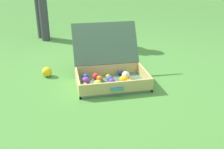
# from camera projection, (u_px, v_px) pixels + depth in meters

# --- Properties ---
(ground_plane) EXTENTS (16.00, 16.00, 0.00)m
(ground_plane) POSITION_uv_depth(u_px,v_px,m) (107.00, 84.00, 2.45)
(ground_plane) COLOR #4C8C38
(open_suitcase) EXTENTS (0.65, 0.67, 0.51)m
(open_suitcase) POSITION_uv_depth(u_px,v_px,m) (109.00, 71.00, 2.45)
(open_suitcase) COLOR #4C7051
(open_suitcase) RESTS_ON ground
(stray_ball_on_grass) EXTENTS (0.10, 0.10, 0.10)m
(stray_ball_on_grass) POSITION_uv_depth(u_px,v_px,m) (47.00, 72.00, 2.60)
(stray_ball_on_grass) COLOR yellow
(stray_ball_on_grass) RESTS_ON ground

